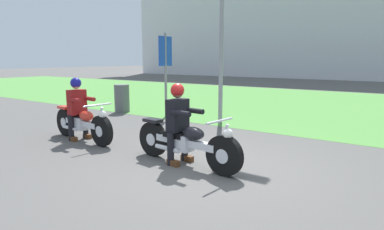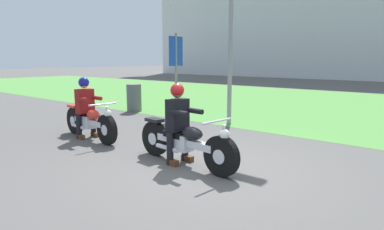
{
  "view_description": "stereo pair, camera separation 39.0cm",
  "coord_description": "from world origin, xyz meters",
  "px_view_note": "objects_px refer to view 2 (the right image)",
  "views": [
    {
      "loc": [
        2.8,
        -4.49,
        1.82
      ],
      "look_at": [
        -0.45,
        0.14,
        0.85
      ],
      "focal_mm": 30.78,
      "sensor_mm": 36.0,
      "label": 1
    },
    {
      "loc": [
        3.11,
        -4.26,
        1.82
      ],
      "look_at": [
        -0.45,
        0.14,
        0.85
      ],
      "focal_mm": 30.78,
      "sensor_mm": 36.0,
      "label": 2
    }
  ],
  "objects_px": {
    "rider_follow": "(85,103)",
    "sign_banner": "(176,62)",
    "motorcycle_follow": "(90,122)",
    "trash_can": "(134,98)",
    "rider_lead": "(178,117)",
    "motorcycle_lead": "(185,143)"
  },
  "relations": [
    {
      "from": "rider_follow",
      "to": "sign_banner",
      "type": "xyz_separation_m",
      "value": [
        -0.29,
        3.47,
        0.9
      ]
    },
    {
      "from": "motorcycle_follow",
      "to": "sign_banner",
      "type": "relative_size",
      "value": 0.82
    },
    {
      "from": "trash_can",
      "to": "sign_banner",
      "type": "height_order",
      "value": "sign_banner"
    },
    {
      "from": "motorcycle_follow",
      "to": "trash_can",
      "type": "height_order",
      "value": "trash_can"
    },
    {
      "from": "rider_lead",
      "to": "sign_banner",
      "type": "relative_size",
      "value": 0.54
    },
    {
      "from": "motorcycle_lead",
      "to": "trash_can",
      "type": "distance_m",
      "value": 6.2
    },
    {
      "from": "motorcycle_follow",
      "to": "sign_banner",
      "type": "height_order",
      "value": "sign_banner"
    },
    {
      "from": "rider_follow",
      "to": "sign_banner",
      "type": "height_order",
      "value": "sign_banner"
    },
    {
      "from": "rider_follow",
      "to": "motorcycle_follow",
      "type": "bearing_deg",
      "value": -0.81
    },
    {
      "from": "motorcycle_follow",
      "to": "sign_banner",
      "type": "bearing_deg",
      "value": 103.51
    },
    {
      "from": "rider_follow",
      "to": "sign_banner",
      "type": "distance_m",
      "value": 3.6
    },
    {
      "from": "motorcycle_lead",
      "to": "rider_follow",
      "type": "height_order",
      "value": "rider_follow"
    },
    {
      "from": "motorcycle_follow",
      "to": "rider_follow",
      "type": "xyz_separation_m",
      "value": [
        -0.17,
        0.02,
        0.42
      ]
    },
    {
      "from": "motorcycle_lead",
      "to": "sign_banner",
      "type": "bearing_deg",
      "value": 139.42
    },
    {
      "from": "rider_lead",
      "to": "trash_can",
      "type": "xyz_separation_m",
      "value": [
        -5.02,
        3.37,
        -0.35
      ]
    },
    {
      "from": "rider_lead",
      "to": "rider_follow",
      "type": "bearing_deg",
      "value": -175.29
    },
    {
      "from": "rider_lead",
      "to": "trash_can",
      "type": "distance_m",
      "value": 6.06
    },
    {
      "from": "motorcycle_follow",
      "to": "sign_banner",
      "type": "xyz_separation_m",
      "value": [
        -0.46,
        3.49,
        1.33
      ]
    },
    {
      "from": "sign_banner",
      "to": "motorcycle_lead",
      "type": "bearing_deg",
      "value": -46.58
    },
    {
      "from": "motorcycle_follow",
      "to": "rider_follow",
      "type": "distance_m",
      "value": 0.46
    },
    {
      "from": "rider_lead",
      "to": "trash_can",
      "type": "bearing_deg",
      "value": 152.14
    },
    {
      "from": "rider_follow",
      "to": "trash_can",
      "type": "bearing_deg",
      "value": 128.65
    }
  ]
}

